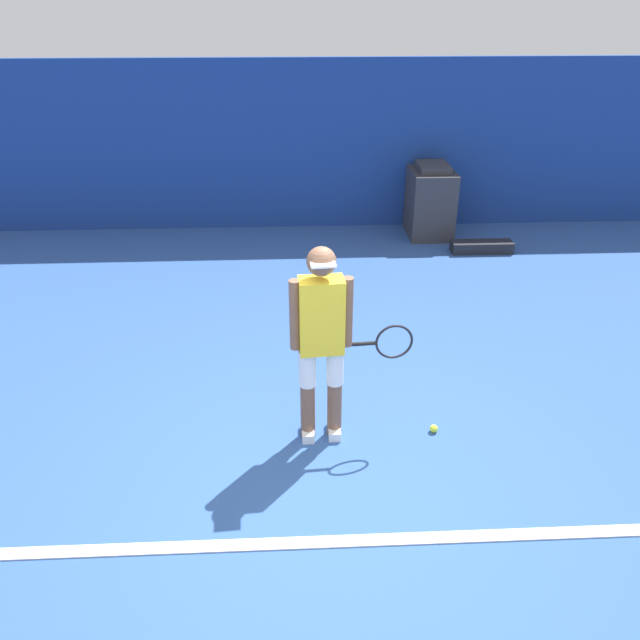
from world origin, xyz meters
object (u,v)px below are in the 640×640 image
Objects in this scene: tennis_ball at (434,429)px; covered_chair at (430,201)px; equipment_bag at (482,247)px; tennis_player at (323,338)px.

tennis_ball is 0.06× the size of covered_chair.
covered_chair is 1.25× the size of equipment_bag.
equipment_bag is at bearing 54.10° from tennis_player.
equipment_bag is (2.46, 3.98, -0.86)m from tennis_player.
equipment_bag is (1.53, 4.00, 0.04)m from tennis_ball.
tennis_player reaches higher than tennis_ball.
tennis_player is 1.56× the size of covered_chair.
tennis_player is 24.67× the size of tennis_ball.
tennis_ball is at bearing -5.06° from tennis_player.
tennis_player reaches higher than equipment_bag.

